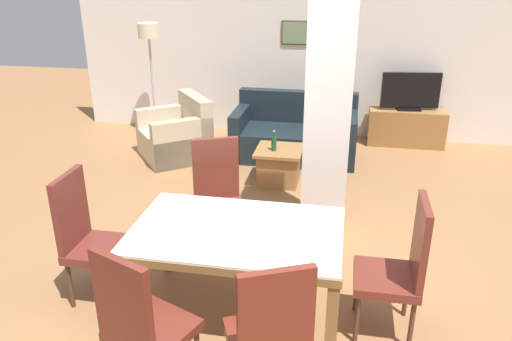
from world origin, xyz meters
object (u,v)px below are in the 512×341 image
(dining_chair_head_left, at_px, (88,234))
(bottle, at_px, (274,143))
(sofa, at_px, (295,136))
(tv_screen, at_px, (410,92))
(dining_chair_far_left, at_px, (218,193))
(tv_stand, at_px, (406,127))
(dining_chair_near_left, at_px, (141,322))
(armchair, at_px, (177,137))
(floor_lamp, at_px, (149,42))
(dining_table, at_px, (237,246))
(dining_chair_head_right, at_px, (400,265))
(coffee_table, at_px, (279,165))
(dining_chair_near_right, at_px, (270,333))

(dining_chair_head_left, xyz_separation_m, bottle, (1.12, 2.53, -0.03))
(sofa, relative_size, tv_screen, 2.01)
(dining_chair_far_left, distance_m, tv_stand, 4.00)
(dining_chair_near_left, xyz_separation_m, dining_chair_far_left, (0.00, 1.85, 0.00))
(armchair, xyz_separation_m, tv_screen, (3.24, 1.15, 0.52))
(armchair, height_order, floor_lamp, floor_lamp)
(tv_stand, relative_size, tv_screen, 1.32)
(dining_table, height_order, dining_chair_near_left, dining_chair_near_left)
(dining_chair_head_right, relative_size, sofa, 0.63)
(dining_chair_near_left, xyz_separation_m, tv_stand, (2.05, 5.28, -0.30))
(dining_chair_near_left, distance_m, tv_stand, 5.67)
(dining_chair_head_right, distance_m, sofa, 3.76)
(dining_table, relative_size, dining_chair_far_left, 1.46)
(coffee_table, relative_size, tv_screen, 0.68)
(sofa, bearing_deg, bottle, 81.99)
(floor_lamp, bearing_deg, bottle, -36.09)
(dining_chair_near_left, relative_size, bottle, 4.25)
(sofa, xyz_separation_m, bottle, (-0.15, -1.04, 0.25))
(dining_chair_head_right, xyz_separation_m, dining_chair_near_right, (-0.81, -0.87, 0.00))
(dining_chair_head_right, distance_m, dining_chair_head_left, 2.42)
(sofa, bearing_deg, dining_chair_near_right, 94.46)
(dining_chair_head_right, height_order, dining_chair_near_right, same)
(dining_chair_far_left, relative_size, coffee_table, 1.85)
(dining_chair_near_left, bearing_deg, coffee_table, 107.36)
(dining_chair_head_right, relative_size, floor_lamp, 0.62)
(tv_stand, height_order, tv_screen, tv_screen)
(dining_chair_head_left, distance_m, armchair, 3.25)
(dining_chair_near_right, relative_size, armchair, 0.87)
(dining_chair_near_left, height_order, armchair, dining_chair_near_left)
(bottle, height_order, tv_stand, bottle)
(dining_chair_far_left, distance_m, floor_lamp, 3.78)
(dining_chair_head_right, bearing_deg, dining_chair_head_left, 90.00)
(dining_chair_near_left, bearing_deg, dining_chair_head_right, 53.11)
(tv_screen, distance_m, floor_lamp, 3.98)
(dining_chair_far_left, height_order, floor_lamp, floor_lamp)
(sofa, relative_size, bottle, 6.74)
(dining_chair_head_right, bearing_deg, dining_chair_near_left, 120.04)
(dining_chair_near_right, height_order, floor_lamp, floor_lamp)
(tv_stand, bearing_deg, sofa, -153.90)
(dining_table, relative_size, tv_stand, 1.41)
(tv_screen, bearing_deg, dining_chair_head_left, 49.12)
(dining_chair_near_left, bearing_deg, tv_screen, 91.85)
(coffee_table, height_order, bottle, bottle)
(dining_chair_head_right, distance_m, armchair, 4.26)
(dining_chair_head_right, xyz_separation_m, armchair, (-2.79, 3.21, -0.28))
(coffee_table, xyz_separation_m, floor_lamp, (-2.22, 1.51, 1.25))
(dining_chair_far_left, relative_size, dining_chair_head_right, 1.00)
(dining_chair_far_left, bearing_deg, tv_screen, -143.58)
(dining_chair_far_left, distance_m, dining_chair_near_right, 1.97)
(dining_table, bearing_deg, dining_chair_head_left, 180.00)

